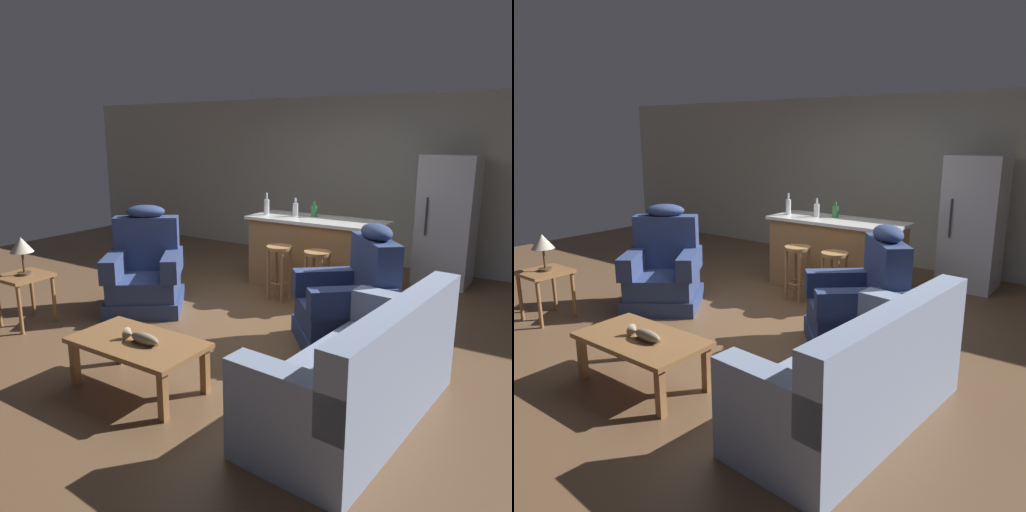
{
  "view_description": "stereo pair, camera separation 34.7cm",
  "coord_description": "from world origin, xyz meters",
  "views": [
    {
      "loc": [
        2.84,
        -4.44,
        2.03
      ],
      "look_at": [
        0.01,
        -0.1,
        0.75
      ],
      "focal_mm": 35.0,
      "sensor_mm": 36.0,
      "label": 1
    },
    {
      "loc": [
        3.12,
        -4.24,
        2.03
      ],
      "look_at": [
        0.01,
        -0.1,
        0.75
      ],
      "focal_mm": 35.0,
      "sensor_mm": 36.0,
      "label": 2
    }
  ],
  "objects": [
    {
      "name": "recliner_near_island",
      "position": [
        1.1,
        -0.09,
        0.42
      ],
      "size": [
        1.18,
        1.18,
        1.2
      ],
      "rotation": [
        0.0,
        0.0,
        3.85
      ],
      "color": "navy",
      "rests_on": "ground_plane"
    },
    {
      "name": "end_table",
      "position": [
        -2.04,
        -1.51,
        0.46
      ],
      "size": [
        0.48,
        0.48,
        0.56
      ],
      "color": "olive",
      "rests_on": "ground_plane"
    },
    {
      "name": "coffee_table",
      "position": [
        0.02,
        -1.86,
        0.36
      ],
      "size": [
        1.1,
        0.6,
        0.42
      ],
      "color": "olive",
      "rests_on": "ground_plane"
    },
    {
      "name": "bottle_short_amber",
      "position": [
        -0.73,
        1.29,
        1.06
      ],
      "size": [
        0.07,
        0.07,
        0.29
      ],
      "color": "silver",
      "rests_on": "kitchen_island"
    },
    {
      "name": "bar_stool_right",
      "position": [
        0.33,
        0.72,
        0.47
      ],
      "size": [
        0.32,
        0.32,
        0.68
      ],
      "color": "#A87A47",
      "rests_on": "ground_plane"
    },
    {
      "name": "recliner_near_lamp",
      "position": [
        -1.36,
        -0.4,
        0.42
      ],
      "size": [
        1.17,
        1.17,
        1.2
      ],
      "rotation": [
        0.0,
        0.0,
        -0.94
      ],
      "color": "navy",
      "rests_on": "ground_plane"
    },
    {
      "name": "ground_plane",
      "position": [
        0.0,
        0.0,
        0.0
      ],
      "size": [
        12.0,
        12.0,
        0.0
      ],
      "color": "brown"
    },
    {
      "name": "bar_stool_left",
      "position": [
        -0.19,
        0.72,
        0.47
      ],
      "size": [
        0.32,
        0.32,
        0.68
      ],
      "color": "#A87A47",
      "rests_on": "ground_plane"
    },
    {
      "name": "bottle_tall_green",
      "position": [
        -0.1,
        1.48,
        1.03
      ],
      "size": [
        0.08,
        0.08,
        0.2
      ],
      "color": "#2D6B38",
      "rests_on": "kitchen_island"
    },
    {
      "name": "bottle_wine_dark",
      "position": [
        -0.33,
        1.38,
        1.04
      ],
      "size": [
        0.07,
        0.07,
        0.24
      ],
      "color": "silver",
      "rests_on": "kitchen_island"
    },
    {
      "name": "fish_figurine",
      "position": [
        0.09,
        -1.87,
        0.46
      ],
      "size": [
        0.34,
        0.1,
        0.1
      ],
      "color": "#4C3823",
      "rests_on": "coffee_table"
    },
    {
      "name": "back_wall",
      "position": [
        0.0,
        3.12,
        1.3
      ],
      "size": [
        12.0,
        0.05,
        2.6
      ],
      "color": "#B2B2A3",
      "rests_on": "ground_plane"
    },
    {
      "name": "couch",
      "position": [
        1.7,
        -1.3,
        0.34
      ],
      "size": [
        0.98,
        1.96,
        0.94
      ],
      "rotation": [
        0.0,
        0.0,
        3.07
      ],
      "color": "#8493B2",
      "rests_on": "ground_plane"
    },
    {
      "name": "refrigerator",
      "position": [
        1.36,
        2.55,
        0.88
      ],
      "size": [
        0.7,
        0.69,
        1.76
      ],
      "color": "#B7B7BC",
      "rests_on": "ground_plane"
    },
    {
      "name": "table_lamp",
      "position": [
        -2.02,
        -1.51,
        0.87
      ],
      "size": [
        0.24,
        0.24,
        0.41
      ],
      "color": "#4C3823",
      "rests_on": "end_table"
    },
    {
      "name": "kitchen_island",
      "position": [
        0.0,
        1.35,
        0.48
      ],
      "size": [
        1.8,
        0.7,
        0.95
      ],
      "color": "#9E7042",
      "rests_on": "ground_plane"
    }
  ]
}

